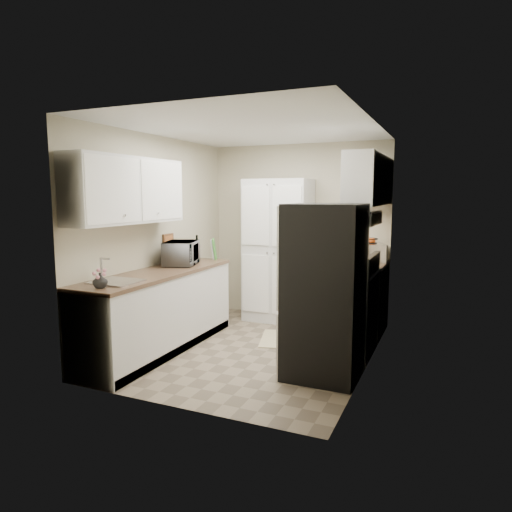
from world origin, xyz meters
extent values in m
plane|color=#7A6B56|center=(0.00, 0.00, 0.00)|extent=(3.20, 3.20, 0.00)
cube|color=beige|center=(0.00, 1.60, 1.25)|extent=(2.60, 0.04, 2.50)
cube|color=beige|center=(0.00, -1.60, 1.25)|extent=(2.60, 0.04, 2.50)
cube|color=beige|center=(-1.30, 0.00, 1.25)|extent=(0.04, 3.20, 2.50)
cube|color=beige|center=(1.30, 0.00, 1.25)|extent=(0.04, 3.20, 2.50)
cube|color=white|center=(0.00, 0.00, 2.50)|extent=(2.60, 3.20, 0.04)
cube|color=silver|center=(-1.13, -0.75, 1.83)|extent=(0.33, 1.60, 0.70)
cube|color=silver|center=(1.13, 0.82, 1.89)|extent=(0.33, 1.55, 0.58)
cube|color=#99999E|center=(1.07, 0.39, 1.52)|extent=(0.45, 0.76, 0.13)
cube|color=#B7B7BC|center=(-0.99, -1.15, 0.93)|extent=(0.45, 0.40, 0.02)
cube|color=brown|center=(-1.29, 0.20, 1.18)|extent=(0.02, 0.22, 0.22)
cube|color=silver|center=(-0.20, 1.32, 1.00)|extent=(0.90, 0.55, 2.00)
cube|color=silver|center=(-0.99, -0.43, 0.44)|extent=(0.60, 2.30, 0.88)
cube|color=brown|center=(-0.99, -0.43, 0.90)|extent=(0.63, 2.33, 0.04)
cube|color=silver|center=(0.99, 1.19, 0.44)|extent=(0.60, 0.80, 0.88)
cube|color=brown|center=(0.99, 1.19, 0.90)|extent=(0.63, 0.83, 0.04)
cube|color=#B7B7BC|center=(0.97, 0.39, 0.45)|extent=(0.64, 0.76, 0.90)
cube|color=black|center=(0.97, 0.39, 0.92)|extent=(0.66, 0.78, 0.03)
cube|color=black|center=(1.26, 0.39, 1.02)|extent=(0.06, 0.76, 0.22)
cube|color=pink|center=(0.60, 0.25, 0.55)|extent=(0.01, 0.16, 0.42)
cube|color=beige|center=(0.60, 0.49, 0.55)|extent=(0.01, 0.16, 0.42)
cube|color=#B7B7BC|center=(0.94, -0.41, 0.85)|extent=(0.70, 0.72, 1.70)
imported|color=#AFAFB4|center=(-1.02, 0.09, 1.07)|extent=(0.51, 0.62, 0.29)
cylinder|color=black|center=(-1.04, 0.50, 1.07)|extent=(0.08, 0.08, 0.31)
imported|color=silver|center=(-0.93, -1.43, 0.99)|extent=(0.18, 0.18, 0.14)
cube|color=green|center=(-0.88, 0.70, 1.06)|extent=(0.11, 0.21, 0.28)
cube|color=silver|center=(1.09, 1.34, 1.04)|extent=(0.45, 0.50, 0.24)
cube|color=beige|center=(0.14, 0.47, 0.01)|extent=(0.63, 0.81, 0.01)
camera|label=1|loc=(2.06, -4.68, 1.78)|focal=32.00mm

